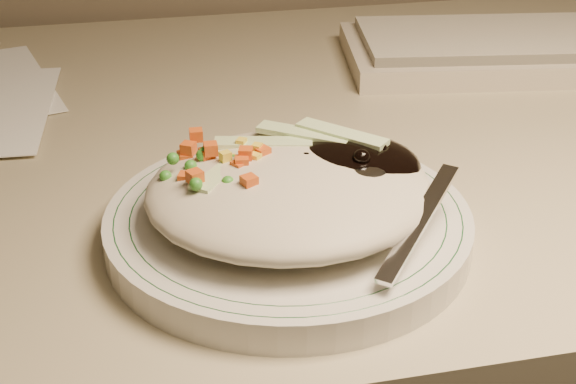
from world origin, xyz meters
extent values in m
cube|color=tan|center=(0.00, 1.38, 0.72)|extent=(1.40, 0.70, 0.04)
cylinder|color=silver|center=(-0.05, 1.18, 0.75)|extent=(0.25, 0.25, 0.02)
torus|color=#144723|center=(-0.05, 1.18, 0.76)|extent=(0.24, 0.24, 0.00)
torus|color=#144723|center=(-0.05, 1.18, 0.76)|extent=(0.22, 0.22, 0.00)
ellipsoid|color=#B7AD95|center=(-0.05, 1.18, 0.78)|extent=(0.19, 0.18, 0.04)
ellipsoid|color=black|center=(-0.01, 1.19, 0.79)|extent=(0.10, 0.09, 0.03)
ellipsoid|color=orange|center=(-0.10, 1.20, 0.78)|extent=(0.08, 0.08, 0.02)
sphere|color=black|center=(-0.04, 1.19, 0.79)|extent=(0.01, 0.01, 0.01)
sphere|color=black|center=(-0.01, 1.20, 0.79)|extent=(0.01, 0.01, 0.01)
sphere|color=black|center=(0.01, 1.19, 0.80)|extent=(0.01, 0.01, 0.01)
sphere|color=black|center=(0.01, 1.20, 0.79)|extent=(0.01, 0.01, 0.01)
sphere|color=black|center=(-0.01, 1.17, 0.80)|extent=(0.01, 0.01, 0.01)
sphere|color=black|center=(-0.01, 1.19, 0.79)|extent=(0.01, 0.01, 0.01)
sphere|color=black|center=(0.00, 1.20, 0.79)|extent=(0.01, 0.01, 0.01)
cube|color=#CD4E16|center=(-0.10, 1.20, 0.80)|extent=(0.01, 0.01, 0.01)
cube|color=#CD4E16|center=(-0.09, 1.18, 0.79)|extent=(0.01, 0.01, 0.01)
cube|color=#CD4E16|center=(-0.12, 1.22, 0.80)|extent=(0.01, 0.01, 0.01)
cube|color=#CD4E16|center=(-0.08, 1.19, 0.80)|extent=(0.01, 0.01, 0.01)
cube|color=#CD4E16|center=(-0.08, 1.19, 0.80)|extent=(0.01, 0.01, 0.01)
cube|color=#CD4E16|center=(-0.12, 1.22, 0.79)|extent=(0.01, 0.01, 0.01)
cube|color=#CD4E16|center=(-0.10, 1.21, 0.80)|extent=(0.01, 0.01, 0.01)
cube|color=#CD4E16|center=(-0.09, 1.19, 0.80)|extent=(0.01, 0.01, 0.01)
cube|color=#CD4E16|center=(-0.07, 1.20, 0.80)|extent=(0.01, 0.01, 0.01)
cube|color=#CD4E16|center=(-0.11, 1.23, 0.80)|extent=(0.01, 0.01, 0.01)
cube|color=#CD4E16|center=(-0.12, 1.17, 0.80)|extent=(0.01, 0.01, 0.01)
cube|color=#CD4E16|center=(-0.08, 1.16, 0.80)|extent=(0.01, 0.01, 0.01)
cube|color=#CD4E16|center=(-0.12, 1.18, 0.79)|extent=(0.01, 0.01, 0.01)
cube|color=#CD4E16|center=(-0.12, 1.22, 0.79)|extent=(0.01, 0.01, 0.01)
sphere|color=#388C28|center=(-0.08, 1.20, 0.80)|extent=(0.01, 0.01, 0.01)
sphere|color=#388C28|center=(-0.12, 1.16, 0.80)|extent=(0.01, 0.01, 0.01)
sphere|color=#388C28|center=(-0.12, 1.20, 0.80)|extent=(0.01, 0.01, 0.01)
sphere|color=#388C28|center=(-0.13, 1.20, 0.80)|extent=(0.01, 0.01, 0.01)
sphere|color=#388C28|center=(-0.09, 1.20, 0.79)|extent=(0.01, 0.01, 0.01)
sphere|color=#388C28|center=(-0.08, 1.17, 0.79)|extent=(0.01, 0.01, 0.01)
sphere|color=#388C28|center=(-0.10, 1.19, 0.79)|extent=(0.01, 0.01, 0.01)
sphere|color=#388C28|center=(-0.11, 1.17, 0.79)|extent=(0.01, 0.01, 0.01)
sphere|color=#388C28|center=(-0.13, 1.19, 0.79)|extent=(0.01, 0.01, 0.01)
sphere|color=#388C28|center=(-0.11, 1.21, 0.80)|extent=(0.01, 0.01, 0.01)
sphere|color=#388C28|center=(-0.11, 1.20, 0.80)|extent=(0.01, 0.01, 0.01)
sphere|color=#388C28|center=(-0.12, 1.18, 0.79)|extent=(0.01, 0.01, 0.01)
sphere|color=#388C28|center=(-0.10, 1.17, 0.80)|extent=(0.01, 0.01, 0.01)
sphere|color=#388C28|center=(-0.06, 1.22, 0.79)|extent=(0.01, 0.01, 0.01)
cube|color=yellow|center=(-0.09, 1.20, 0.79)|extent=(0.01, 0.01, 0.01)
cube|color=yellow|center=(-0.07, 1.19, 0.80)|extent=(0.01, 0.01, 0.01)
cube|color=yellow|center=(-0.10, 1.21, 0.79)|extent=(0.01, 0.01, 0.01)
cube|color=yellow|center=(-0.09, 1.19, 0.80)|extent=(0.01, 0.01, 0.01)
cube|color=yellow|center=(-0.10, 1.19, 0.79)|extent=(0.01, 0.01, 0.01)
cube|color=yellow|center=(-0.07, 1.20, 0.80)|extent=(0.01, 0.01, 0.01)
cube|color=yellow|center=(-0.08, 1.22, 0.80)|extent=(0.01, 0.01, 0.01)
cube|color=yellow|center=(-0.09, 1.19, 0.79)|extent=(0.01, 0.01, 0.01)
cube|color=#B2D18C|center=(-0.06, 1.22, 0.80)|extent=(0.07, 0.03, 0.00)
cube|color=#B2D18C|center=(-0.03, 1.22, 0.80)|extent=(0.06, 0.05, 0.00)
cube|color=#B2D18C|center=(-0.09, 1.19, 0.80)|extent=(0.06, 0.06, 0.00)
cube|color=#B2D18C|center=(-0.01, 1.21, 0.80)|extent=(0.06, 0.06, 0.00)
ellipsoid|color=silver|center=(-0.01, 1.17, 0.79)|extent=(0.06, 0.06, 0.01)
cube|color=silver|center=(0.02, 1.12, 0.78)|extent=(0.08, 0.09, 0.03)
cube|color=#BDB19B|center=(0.32, 1.47, 0.75)|extent=(0.49, 0.24, 0.02)
cube|color=beige|center=(0.32, 1.47, 0.77)|extent=(0.46, 0.21, 0.01)
camera|label=1|loc=(-0.15, 0.72, 1.04)|focal=50.00mm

